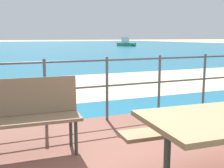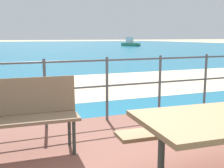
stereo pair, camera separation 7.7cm
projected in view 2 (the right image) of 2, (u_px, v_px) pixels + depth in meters
sea_water at (12, 47)px, 39.04m from camera, size 90.00×90.00×0.01m
beach_strip at (62, 87)px, 7.94m from camera, size 54.04×4.91×0.01m
park_bench at (15, 110)px, 3.17m from camera, size 1.43×0.48×0.88m
railing_fence at (107, 82)px, 4.48m from camera, size 5.94×0.04×1.04m
boat_mid at (131, 43)px, 41.79m from camera, size 2.16×3.41×1.39m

